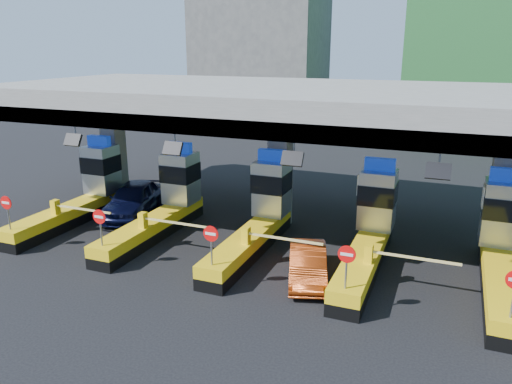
% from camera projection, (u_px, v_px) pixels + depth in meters
% --- Properties ---
extents(ground, '(120.00, 120.00, 0.00)m').
position_uv_depth(ground, '(258.00, 246.00, 22.92)').
color(ground, black).
rests_on(ground, ground).
extents(toll_canopy, '(28.00, 12.09, 7.00)m').
position_uv_depth(toll_canopy, '(280.00, 105.00, 23.74)').
color(toll_canopy, slate).
rests_on(toll_canopy, ground).
extents(toll_lane_far_left, '(4.43, 8.00, 4.16)m').
position_uv_depth(toll_lane_far_left, '(84.00, 192.00, 26.36)').
color(toll_lane_far_left, black).
rests_on(toll_lane_far_left, ground).
extents(toll_lane_left, '(4.43, 8.00, 4.16)m').
position_uv_depth(toll_lane_left, '(166.00, 203.00, 24.57)').
color(toll_lane_left, black).
rests_on(toll_lane_left, ground).
extents(toll_lane_center, '(4.43, 8.00, 4.16)m').
position_uv_depth(toll_lane_center, '(260.00, 215.00, 22.77)').
color(toll_lane_center, black).
rests_on(toll_lane_center, ground).
extents(toll_lane_right, '(4.43, 8.00, 4.16)m').
position_uv_depth(toll_lane_right, '(370.00, 229.00, 20.98)').
color(toll_lane_right, black).
rests_on(toll_lane_right, ground).
extents(toll_lane_far_right, '(4.43, 8.00, 4.16)m').
position_uv_depth(toll_lane_far_right, '(501.00, 247.00, 19.19)').
color(toll_lane_far_right, black).
rests_on(toll_lane_far_right, ground).
extents(bg_building_concrete, '(14.00, 10.00, 18.00)m').
position_uv_depth(bg_building_concrete, '(261.00, 44.00, 57.43)').
color(bg_building_concrete, '#4C4C49').
rests_on(bg_building_concrete, ground).
extents(van, '(3.38, 5.69, 1.82)m').
position_uv_depth(van, '(134.00, 199.00, 26.81)').
color(van, black).
rests_on(van, ground).
extents(red_car, '(2.51, 4.25, 1.32)m').
position_uv_depth(red_car, '(308.00, 264.00, 19.42)').
color(red_car, maroon).
rests_on(red_car, ground).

